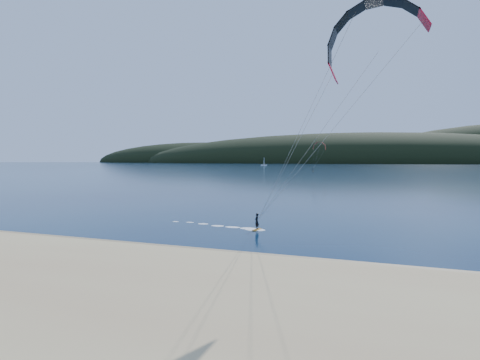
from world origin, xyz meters
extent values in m
plane|color=#071835|center=(0.00, 0.00, 0.00)|extent=(1800.00, 1800.00, 0.00)
cube|color=olive|center=(0.00, 4.50, 0.05)|extent=(220.00, 2.50, 0.10)
ellipsoid|color=black|center=(-50.00, 720.00, 0.00)|extent=(840.00, 280.00, 110.00)
ellipsoid|color=black|center=(-380.00, 780.00, 0.00)|extent=(520.00, 220.00, 90.00)
cube|color=orange|center=(4.19, 14.70, 0.04)|extent=(0.56, 1.30, 0.07)
imported|color=black|center=(4.19, 14.70, 0.85)|extent=(0.44, 0.61, 1.55)
cylinder|color=gray|center=(9.70, 12.34, 7.86)|extent=(0.02, 0.02, 17.57)
cube|color=orange|center=(-22.67, 204.83, 0.05)|extent=(0.62, 1.51, 0.08)
imported|color=black|center=(-22.67, 204.83, 0.99)|extent=(0.77, 0.95, 1.81)
cylinder|color=gray|center=(-20.34, 201.77, 7.15)|extent=(0.02, 0.02, 13.53)
cube|color=white|center=(-110.34, 399.29, 0.43)|extent=(7.20, 4.59, 1.20)
cylinder|color=white|center=(-110.34, 399.29, 5.15)|extent=(0.17, 0.17, 9.44)
cube|color=white|center=(-110.30, 400.49, 5.15)|extent=(0.87, 2.09, 6.86)
cube|color=white|center=(-110.30, 397.92, 3.43)|extent=(0.68, 1.62, 4.29)
camera|label=1|loc=(15.43, -20.50, 6.70)|focal=29.33mm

